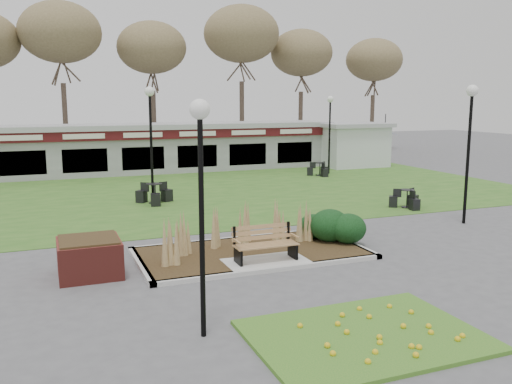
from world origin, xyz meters
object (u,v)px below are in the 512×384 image
object	(u,v)px
food_pavilion	(139,148)
bistro_set_d	(320,171)
lamp_post_near_left	(201,167)
lamp_post_near_right	(470,123)
bistro_set_c	(407,202)
lamp_post_mid_right	(150,119)
park_bench	(265,243)
patio_umbrella	(385,143)
lamp_post_far_right	(330,117)
brick_planter	(89,257)
bistro_set_b	(155,197)
service_hut	(352,144)

from	to	relation	value
food_pavilion	bistro_set_d	distance (m)	10.81
bistro_set_d	food_pavilion	bearing A→B (deg)	150.69
lamp_post_near_left	lamp_post_near_right	size ratio (longest dim) A/B	0.90
bistro_set_c	lamp_post_mid_right	bearing A→B (deg)	152.04
park_bench	lamp_post_near_left	xyz separation A→B (m)	(-2.74, -3.68, 2.58)
patio_umbrella	park_bench	bearing A→B (deg)	-132.03
lamp_post_mid_right	patio_umbrella	world-z (taller)	lamp_post_mid_right
food_pavilion	lamp_post_mid_right	world-z (taller)	lamp_post_mid_right
food_pavilion	park_bench	bearing A→B (deg)	-90.00
lamp_post_near_right	patio_umbrella	size ratio (longest dim) A/B	2.12
lamp_post_far_right	bistro_set_c	bearing A→B (deg)	-101.49
lamp_post_near_left	lamp_post_far_right	bearing A→B (deg)	55.18
lamp_post_mid_right	lamp_post_far_right	distance (m)	12.53
food_pavilion	patio_umbrella	bearing A→B (deg)	-6.99
lamp_post_mid_right	bistro_set_c	size ratio (longest dim) A/B	3.52
patio_umbrella	food_pavilion	bearing A→B (deg)	173.01
brick_planter	bistro_set_b	xyz separation A→B (m)	(3.33, 8.81, -0.18)
patio_umbrella	lamp_post_near_left	bearing A→B (deg)	-131.17
bistro_set_b	patio_umbrella	distance (m)	18.96
bistro_set_d	bistro_set_b	bearing A→B (deg)	-154.89
bistro_set_d	brick_planter	bearing A→B (deg)	-135.13
service_hut	lamp_post_mid_right	distance (m)	16.72
lamp_post_near_right	lamp_post_far_right	world-z (taller)	lamp_post_near_right
lamp_post_mid_right	patio_umbrella	xyz separation A→B (m)	(17.09, 7.90, -2.09)
lamp_post_mid_right	bistro_set_d	size ratio (longest dim) A/B	3.45
service_hut	bistro_set_c	size ratio (longest dim) A/B	3.19
lamp_post_mid_right	lamp_post_near_right	bearing A→B (deg)	-39.95
lamp_post_near_left	patio_umbrella	xyz separation A→B (m)	(18.74, 21.43, -1.72)
park_bench	bistro_set_b	xyz separation A→B (m)	(-1.07, 9.57, -0.29)
park_bench	brick_planter	world-z (taller)	park_bench
brick_planter	lamp_post_near_right	bearing A→B (deg)	5.07
bistro_set_b	patio_umbrella	world-z (taller)	patio_umbrella
lamp_post_near_right	bistro_set_c	bearing A→B (deg)	93.47
lamp_post_near_right	patio_umbrella	bearing A→B (deg)	64.45
service_hut	lamp_post_mid_right	world-z (taller)	lamp_post_mid_right
service_hut	bistro_set_d	size ratio (longest dim) A/B	3.12
brick_planter	lamp_post_far_right	distance (m)	20.72
food_pavilion	bistro_set_d	world-z (taller)	food_pavilion
food_pavilion	service_hut	xyz separation A→B (m)	(13.50, -1.96, -0.03)
lamp_post_near_left	lamp_post_mid_right	distance (m)	13.63
park_bench	lamp_post_far_right	distance (m)	18.46
service_hut	patio_umbrella	size ratio (longest dim) A/B	1.93
lamp_post_near_right	lamp_post_mid_right	distance (m)	12.40
food_pavilion	bistro_set_d	xyz separation A→B (m)	(9.37, -5.26, -1.21)
brick_planter	lamp_post_far_right	world-z (taller)	lamp_post_far_right
bistro_set_d	lamp_post_mid_right	bearing A→B (deg)	-156.22
bistro_set_c	lamp_post_near_right	bearing A→B (deg)	-86.53
park_bench	brick_planter	size ratio (longest dim) A/B	1.13
brick_planter	bistro_set_b	distance (m)	9.43
park_bench	lamp_post_mid_right	size ratio (longest dim) A/B	0.35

